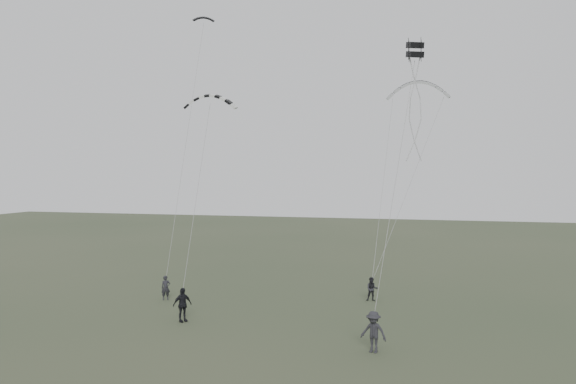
% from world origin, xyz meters
% --- Properties ---
extents(ground, '(140.00, 140.00, 0.00)m').
position_xyz_m(ground, '(0.00, 0.00, 0.00)').
color(ground, '#35422B').
rests_on(ground, ground).
extents(flyer_left, '(0.66, 0.61, 1.51)m').
position_xyz_m(flyer_left, '(-6.07, 4.92, 0.75)').
color(flyer_left, black).
rests_on(flyer_left, ground).
extents(flyer_right, '(0.78, 0.65, 1.47)m').
position_xyz_m(flyer_right, '(6.38, 7.89, 0.73)').
color(flyer_right, black).
rests_on(flyer_right, ground).
extents(flyer_center, '(1.01, 1.10, 1.81)m').
position_xyz_m(flyer_center, '(-2.84, 0.50, 0.91)').
color(flyer_center, black).
rests_on(flyer_center, ground).
extents(flyer_far, '(1.31, 0.96, 1.82)m').
position_xyz_m(flyer_far, '(7.53, -2.04, 0.91)').
color(flyer_far, '#242429').
rests_on(flyer_far, ground).
extents(kite_dark_small, '(1.67, 1.23, 0.65)m').
position_xyz_m(kite_dark_small, '(-6.53, 12.12, 19.34)').
color(kite_dark_small, black).
rests_on(kite_dark_small, flyer_left).
extents(kite_pale_large, '(4.45, 1.40, 1.92)m').
position_xyz_m(kite_pale_large, '(8.86, 14.30, 14.32)').
color(kite_pale_large, '#ADB0B2').
rests_on(kite_pale_large, flyer_right).
extents(kite_striped, '(3.44, 1.84, 1.40)m').
position_xyz_m(kite_striped, '(-3.44, 5.87, 12.69)').
color(kite_striped, black).
rests_on(kite_striped, flyer_center).
extents(kite_box, '(0.94, 1.01, 0.85)m').
position_xyz_m(kite_box, '(9.10, 1.15, 13.82)').
color(kite_box, black).
rests_on(kite_box, flyer_far).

